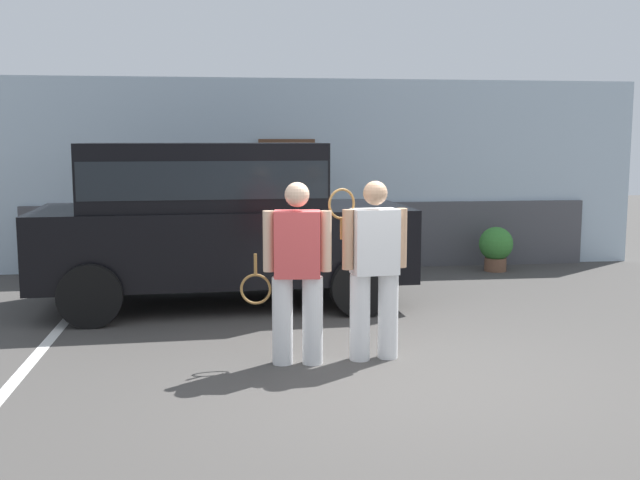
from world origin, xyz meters
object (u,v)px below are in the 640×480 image
(tennis_player_woman, at_px, (374,267))
(potted_plant_by_porch, at_px, (496,247))
(parked_suv, at_px, (216,215))
(tennis_player_man, at_px, (297,271))

(tennis_player_woman, bearing_deg, potted_plant_by_porch, -129.17)
(parked_suv, relative_size, tennis_player_woman, 2.73)
(tennis_player_man, bearing_deg, parked_suv, -67.88)
(tennis_player_man, bearing_deg, potted_plant_by_porch, -122.19)
(parked_suv, relative_size, potted_plant_by_porch, 6.58)
(tennis_player_woman, distance_m, potted_plant_by_porch, 5.39)
(parked_suv, distance_m, tennis_player_man, 2.82)
(tennis_player_man, height_order, tennis_player_woman, tennis_player_woman)
(parked_suv, xyz_separation_m, tennis_player_man, (0.76, -2.70, -0.26))
(parked_suv, height_order, tennis_player_woman, parked_suv)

